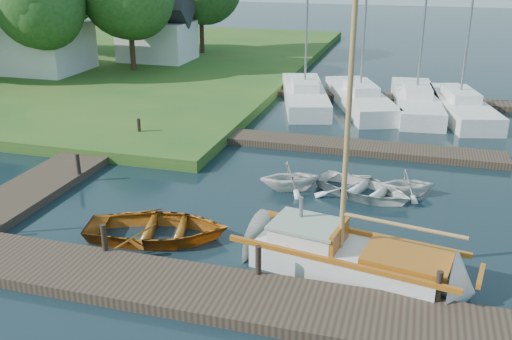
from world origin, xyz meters
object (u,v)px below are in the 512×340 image
(mooring_post_3, at_px, (439,286))
(mooring_post_2, at_px, (258,260))
(sailboat, at_px, (353,261))
(marina_boat_2, at_px, (416,100))
(house_c, at_px, (157,32))
(tree_2, at_px, (40,2))
(tender_b, at_px, (291,175))
(marina_boat_3, at_px, (459,105))
(house_a, at_px, (37,34))
(mooring_post_5, at_px, (139,127))
(tender_d, at_px, (408,181))
(dinghy, at_px, (157,225))
(marina_boat_0, at_px, (305,94))
(tender_c, at_px, (363,186))
(marina_boat_1, at_px, (360,97))
(mooring_post_4, at_px, (78,164))
(mooring_post_1, at_px, (104,238))

(mooring_post_3, bearing_deg, mooring_post_2, 180.00)
(sailboat, height_order, marina_boat_2, marina_boat_2)
(sailboat, distance_m, house_c, 31.38)
(marina_boat_2, distance_m, tree_2, 23.50)
(tender_b, bearing_deg, mooring_post_3, -164.11)
(marina_boat_3, xyz_separation_m, house_a, (-27.26, 2.24, 2.38))
(mooring_post_5, xyz_separation_m, tender_d, (12.04, -2.88, -0.18))
(dinghy, distance_m, house_c, 28.15)
(marina_boat_0, bearing_deg, dinghy, 161.02)
(dinghy, distance_m, tender_d, 9.07)
(sailboat, distance_m, tender_c, 5.35)
(mooring_post_5, bearing_deg, marina_boat_1, 45.11)
(dinghy, bearing_deg, mooring_post_2, -126.98)
(sailboat, bearing_deg, marina_boat_2, 96.24)
(mooring_post_2, height_order, tender_b, tender_b)
(mooring_post_2, height_order, sailboat, sailboat)
(mooring_post_4, bearing_deg, mooring_post_5, 90.00)
(mooring_post_4, xyz_separation_m, house_c, (-7.00, 22.00, 1.88))
(tender_b, relative_size, marina_boat_1, 0.21)
(tender_c, bearing_deg, marina_boat_3, 6.30)
(house_c, bearing_deg, tender_d, -46.23)
(tender_c, bearing_deg, marina_boat_1, 30.38)
(tender_b, bearing_deg, mooring_post_4, 77.67)
(mooring_post_2, height_order, marina_boat_3, marina_boat_3)
(marina_boat_0, bearing_deg, sailboat, 179.87)
(marina_boat_0, bearing_deg, mooring_post_2, 172.17)
(mooring_post_2, bearing_deg, marina_boat_2, 79.65)
(marina_boat_2, bearing_deg, marina_boat_1, 89.45)
(marina_boat_3, bearing_deg, house_a, 71.10)
(mooring_post_1, bearing_deg, dinghy, 60.86)
(house_a, bearing_deg, mooring_post_3, -38.93)
(dinghy, xyz_separation_m, marina_boat_2, (7.16, 17.78, 0.11))
(mooring_post_5, xyz_separation_m, marina_boat_1, (9.00, 9.04, -0.13))
(mooring_post_1, height_order, mooring_post_2, same)
(mooring_post_2, xyz_separation_m, mooring_post_3, (4.50, 0.00, 0.00))
(sailboat, xyz_separation_m, tender_b, (-2.90, 5.15, 0.25))
(mooring_post_5, height_order, tree_2, tree_2)
(mooring_post_5, bearing_deg, mooring_post_2, -49.64)
(mooring_post_1, relative_size, house_c, 0.15)
(marina_boat_0, height_order, house_c, marina_boat_0)
(marina_boat_1, bearing_deg, mooring_post_5, 114.21)
(tender_d, distance_m, marina_boat_0, 13.39)
(marina_boat_0, height_order, marina_boat_3, marina_boat_3)
(mooring_post_2, bearing_deg, marina_boat_1, 88.48)
(tender_d, bearing_deg, tree_2, 47.01)
(tender_b, bearing_deg, house_c, 13.43)
(mooring_post_4, relative_size, tree_2, 0.10)
(marina_boat_0, height_order, house_a, marina_boat_0)
(mooring_post_1, bearing_deg, house_a, 128.99)
(mooring_post_3, bearing_deg, tender_b, 128.39)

